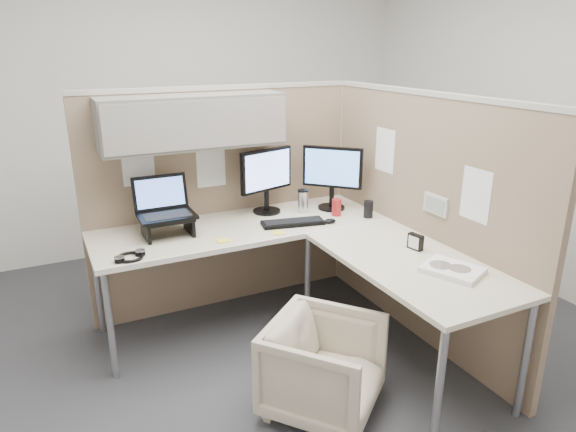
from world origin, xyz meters
name	(u,v)px	position (x,y,z in m)	size (l,w,h in m)	color
ground	(291,354)	(0.00, 0.00, 0.00)	(4.50, 4.50, 0.00)	#303035
partition_back	(211,165)	(-0.22, 0.83, 1.10)	(2.00, 0.36, 1.63)	#90765E
partition_right	(418,217)	(0.90, -0.07, 0.82)	(0.07, 2.03, 1.63)	#90765E
desk	(300,245)	(0.12, 0.13, 0.69)	(2.00, 1.98, 0.73)	beige
office_chair	(324,363)	(-0.07, -0.54, 0.29)	(0.56, 0.52, 0.58)	beige
monitor_left	(266,176)	(0.16, 0.72, 1.00)	(0.43, 0.20, 0.47)	black
monitor_right	(332,173)	(0.63, 0.58, 1.00)	(0.34, 0.34, 0.47)	black
laptop_station	(166,213)	(-0.61, 0.59, 0.87)	(0.35, 0.30, 0.37)	black
keyboard	(293,223)	(0.21, 0.39, 0.74)	(0.42, 0.14, 0.02)	black
mouse	(330,221)	(0.45, 0.30, 0.75)	(0.09, 0.06, 0.03)	black
travel_mug	(303,201)	(0.39, 0.60, 0.81)	(0.08, 0.08, 0.17)	silver
soda_can_green	(368,209)	(0.76, 0.29, 0.79)	(0.07, 0.07, 0.12)	black
soda_can_silver	(336,207)	(0.58, 0.43, 0.79)	(0.07, 0.07, 0.12)	#B21E1E
sticky_note_a	(223,241)	(-0.33, 0.31, 0.73)	(0.08, 0.08, 0.01)	yellow
sticky_note_b	(278,233)	(0.05, 0.28, 0.73)	(0.08, 0.08, 0.01)	yellow
headphones	(130,257)	(-0.89, 0.28, 0.74)	(0.20, 0.20, 0.03)	black
paper_stack	(452,270)	(0.63, -0.68, 0.75)	(0.34, 0.37, 0.03)	white
desk_clock	(415,242)	(0.66, -0.33, 0.78)	(0.06, 0.10, 0.10)	black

